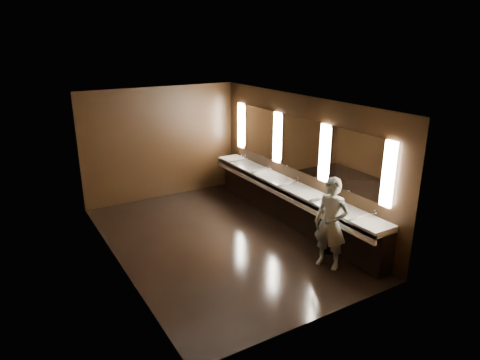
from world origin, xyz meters
TOP-DOWN VIEW (x-y plane):
  - floor at (0.00, 0.00)m, footprint 6.00×6.00m
  - ceiling at (0.00, 0.00)m, footprint 4.00×6.00m
  - wall_back at (0.00, 3.00)m, footprint 4.00×0.02m
  - wall_front at (0.00, -3.00)m, footprint 4.00×0.02m
  - wall_left at (-2.00, 0.00)m, footprint 0.02×6.00m
  - wall_right at (2.00, 0.00)m, footprint 0.02×6.00m
  - sink_counter at (1.79, 0.00)m, footprint 0.55×5.40m
  - mirror_band at (1.98, -0.00)m, footprint 0.06×5.03m
  - person at (1.22, -1.91)m, footprint 0.60×0.71m
  - trash_bin at (1.58, -1.49)m, footprint 0.34×0.34m

SIDE VIEW (x-z plane):
  - floor at x=0.00m, z-range 0.00..0.00m
  - trash_bin at x=1.58m, z-range 0.00..0.51m
  - sink_counter at x=1.79m, z-range -0.01..1.00m
  - person at x=1.22m, z-range 0.00..1.66m
  - wall_back at x=0.00m, z-range 0.00..2.80m
  - wall_front at x=0.00m, z-range 0.00..2.80m
  - wall_left at x=-2.00m, z-range 0.00..2.80m
  - wall_right at x=2.00m, z-range 0.00..2.80m
  - mirror_band at x=1.98m, z-range 1.17..2.32m
  - ceiling at x=0.00m, z-range 2.79..2.81m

